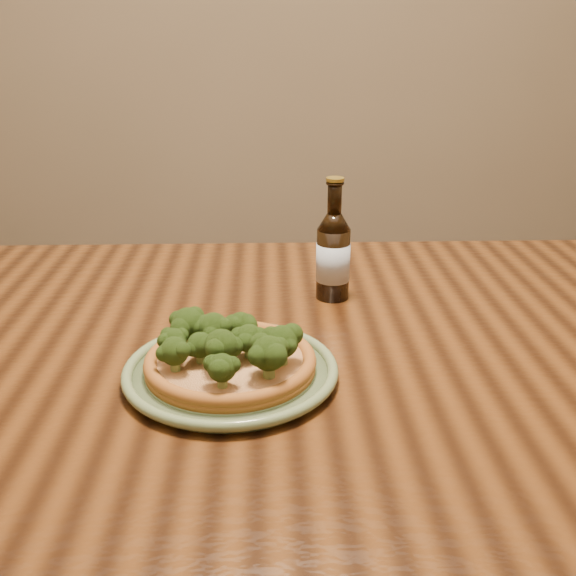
{
  "coord_description": "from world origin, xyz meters",
  "views": [
    {
      "loc": [
        0.03,
        -0.76,
        1.17
      ],
      "look_at": [
        0.06,
        0.12,
        0.82
      ],
      "focal_mm": 42.0,
      "sensor_mm": 36.0,
      "label": 1
    }
  ],
  "objects_px": {
    "table": "(246,397)",
    "beer_bottle": "(333,255)",
    "plate": "(231,371)",
    "pizza": "(229,356)"
  },
  "relations": [
    {
      "from": "table",
      "to": "beer_bottle",
      "type": "distance_m",
      "value": 0.27
    },
    {
      "from": "plate",
      "to": "pizza",
      "type": "height_order",
      "value": "pizza"
    },
    {
      "from": "plate",
      "to": "beer_bottle",
      "type": "relative_size",
      "value": 1.37
    },
    {
      "from": "beer_bottle",
      "to": "pizza",
      "type": "bearing_deg",
      "value": -127.1
    },
    {
      "from": "pizza",
      "to": "beer_bottle",
      "type": "relative_size",
      "value": 1.09
    },
    {
      "from": "plate",
      "to": "beer_bottle",
      "type": "distance_m",
      "value": 0.31
    },
    {
      "from": "plate",
      "to": "pizza",
      "type": "bearing_deg",
      "value": -123.58
    },
    {
      "from": "pizza",
      "to": "beer_bottle",
      "type": "xyz_separation_m",
      "value": [
        0.15,
        0.27,
        0.04
      ]
    },
    {
      "from": "table",
      "to": "beer_bottle",
      "type": "xyz_separation_m",
      "value": [
        0.14,
        0.16,
        0.17
      ]
    },
    {
      "from": "table",
      "to": "beer_bottle",
      "type": "height_order",
      "value": "beer_bottle"
    }
  ]
}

